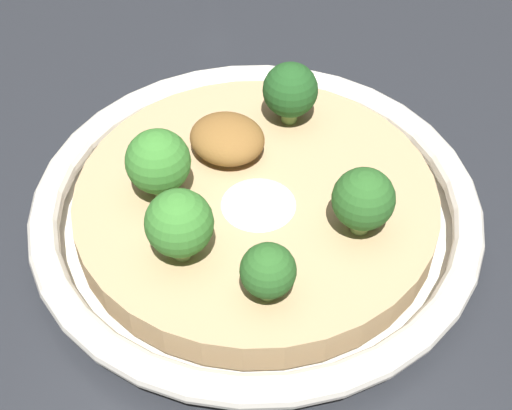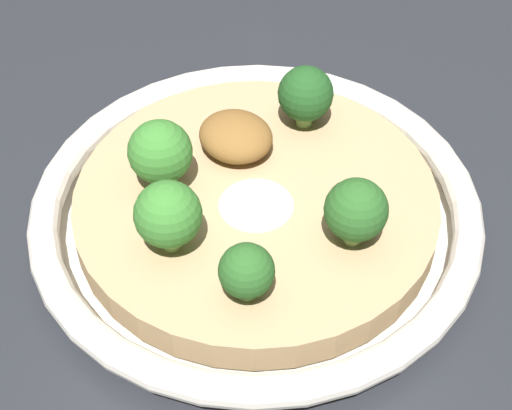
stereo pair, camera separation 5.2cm
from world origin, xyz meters
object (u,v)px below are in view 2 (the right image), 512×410
risotto_bowl (256,209)px  broccoli_left (359,207)px  broccoli_front_right (306,94)px  broccoli_back_right (160,152)px  broccoli_back (168,215)px  broccoli_back_left (247,271)px

risotto_bowl → broccoli_left: bearing=-177.3°
risotto_bowl → broccoli_left: (-0.07, -0.00, 0.04)m
risotto_bowl → broccoli_left: 0.08m
risotto_bowl → broccoli_front_right: bearing=-81.9°
broccoli_front_right → broccoli_back_right: bearing=67.2°
risotto_bowl → broccoli_back: (0.02, 0.07, 0.04)m
broccoli_left → broccoli_back_left: (0.03, 0.07, -0.00)m
risotto_bowl → broccoli_back_left: broccoli_back_left is taller
broccoli_front_right → broccoli_left: bearing=138.5°
broccoli_back_left → broccoli_back_right: bearing=-24.3°
broccoli_back_left → broccoli_back: 0.06m
broccoli_back_right → broccoli_back_left: broccoli_back_right is taller
risotto_bowl → broccoli_front_right: size_ratio=6.41×
broccoli_front_right → broccoli_back_left: size_ratio=1.20×
broccoli_left → broccoli_back_right: size_ratio=0.93×
broccoli_left → broccoli_back_left: 0.08m
broccoli_back → risotto_bowl: bearing=-104.3°
broccoli_back_right → risotto_bowl: bearing=-153.3°
broccoli_back_left → broccoli_front_right: bearing=-70.2°
broccoli_front_right → broccoli_back_right: broccoli_back_right is taller
broccoli_back_right → broccoli_back: bearing=134.0°
broccoli_front_right → broccoli_back_right: size_ratio=0.93×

